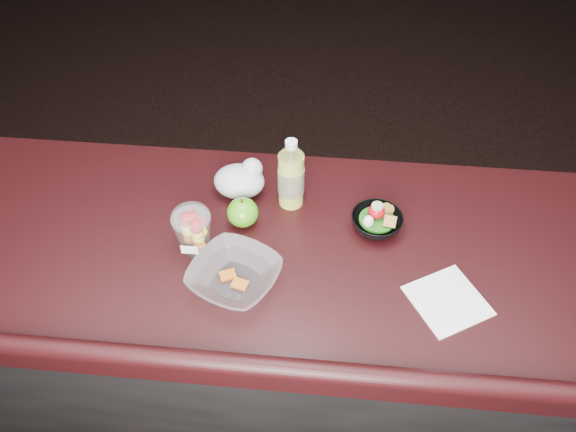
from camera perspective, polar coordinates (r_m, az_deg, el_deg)
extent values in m
cube|color=black|center=(1.88, 0.20, -13.48)|extent=(4.00, 0.65, 0.98)
cube|color=black|center=(1.46, 0.26, -3.52)|extent=(4.06, 0.71, 0.04)
cylinder|color=#CBD437|center=(1.49, 0.32, 3.69)|extent=(0.07, 0.07, 0.17)
cylinder|color=white|center=(1.49, 0.32, 3.69)|extent=(0.07, 0.07, 0.17)
cone|color=white|center=(1.43, 0.33, 6.55)|extent=(0.07, 0.07, 0.03)
cylinder|color=white|center=(1.41, 0.34, 7.30)|extent=(0.03, 0.03, 0.02)
cylinder|color=#072D99|center=(1.49, 0.32, 3.69)|extent=(0.07, 0.07, 0.08)
ellipsoid|color=white|center=(1.37, -9.88, -0.14)|extent=(0.10, 0.10, 0.05)
ellipsoid|color=#339110|center=(1.47, -4.63, 0.36)|extent=(0.08, 0.08, 0.08)
cylinder|color=black|center=(1.44, -4.73, 1.50)|extent=(0.01, 0.01, 0.01)
ellipsoid|color=silver|center=(1.55, -4.98, 3.54)|extent=(0.14, 0.12, 0.08)
sphere|color=silver|center=(1.54, -3.68, 4.83)|extent=(0.06, 0.06, 0.06)
imported|color=black|center=(1.49, 8.99, -0.61)|extent=(0.14, 0.14, 0.04)
cylinder|color=#0F470C|center=(1.48, 9.03, -0.39)|extent=(0.09, 0.09, 0.01)
ellipsoid|color=red|center=(1.47, 8.98, 0.47)|extent=(0.04, 0.04, 0.04)
cylinder|color=beige|center=(1.46, 9.07, 0.99)|extent=(0.03, 0.03, 0.01)
ellipsoid|color=white|center=(1.45, 8.16, -0.55)|extent=(0.03, 0.03, 0.04)
imported|color=silver|center=(1.36, -5.46, -6.03)|extent=(0.27, 0.27, 0.05)
cube|color=#990F0C|center=(1.38, -6.15, -5.99)|extent=(0.05, 0.04, 0.01)
cube|color=#990F0C|center=(1.36, -4.91, -6.92)|extent=(0.04, 0.04, 0.01)
cube|color=white|center=(1.39, 15.91, -8.27)|extent=(0.22, 0.22, 0.00)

